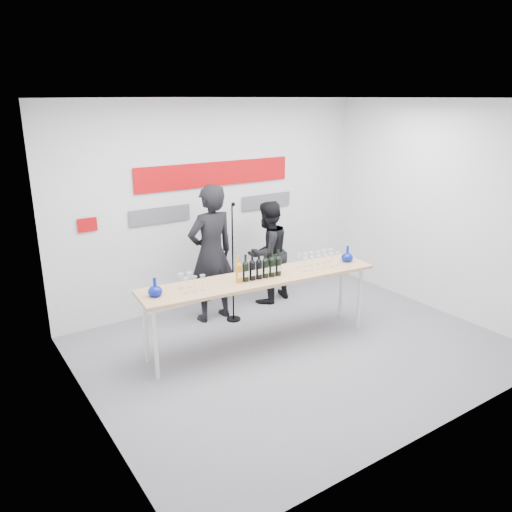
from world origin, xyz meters
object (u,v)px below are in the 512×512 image
(presenter_left, at_px, (211,254))
(tasting_table, at_px, (261,282))
(presenter_right, at_px, (268,252))
(mic_stand, at_px, (233,286))

(presenter_left, bearing_deg, tasting_table, 93.27)
(presenter_right, relative_size, mic_stand, 0.92)
(tasting_table, relative_size, mic_stand, 1.81)
(mic_stand, bearing_deg, presenter_right, 11.54)
(presenter_right, height_order, mic_stand, mic_stand)
(presenter_left, relative_size, mic_stand, 1.13)
(presenter_right, distance_m, mic_stand, 0.91)
(mic_stand, bearing_deg, tasting_table, -106.93)
(presenter_left, relative_size, presenter_right, 1.23)
(presenter_left, height_order, presenter_right, presenter_left)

